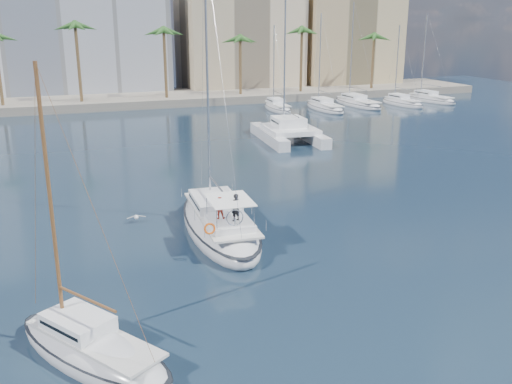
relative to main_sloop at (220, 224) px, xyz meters
name	(u,v)px	position (x,y,z in m)	size (l,w,h in m)	color
ground	(265,247)	(1.74, -3.12, -0.55)	(160.00, 160.00, 0.00)	black
quay	(122,100)	(1.74, 57.88, 0.05)	(120.00, 14.00, 1.20)	gray
building_modern	(29,9)	(-10.26, 69.88, 13.45)	(42.00, 16.00, 28.00)	silver
building_beige	(239,34)	(23.74, 66.88, 9.45)	(20.00, 14.00, 20.00)	beige
building_tan_right	(345,39)	(43.74, 64.88, 8.45)	(18.00, 12.00, 18.00)	tan
palm_centre	(121,35)	(1.74, 53.88, 9.74)	(3.60, 3.60, 12.30)	brown
palm_right	(335,33)	(35.74, 53.88, 9.74)	(3.60, 3.60, 12.30)	brown
main_sloop	(220,224)	(0.00, 0.00, 0.00)	(4.65, 12.48, 18.19)	silver
small_sloop	(92,350)	(-8.45, -11.27, -0.12)	(6.64, 8.28, 11.78)	silver
catamaran	(289,130)	(14.86, 23.88, 0.58)	(6.56, 11.58, 16.33)	silver
seagull	(136,217)	(-4.48, 3.55, -0.16)	(1.21, 0.52, 0.22)	silver
moored_yacht_a	(277,110)	(21.74, 43.88, -0.55)	(2.72, 9.35, 11.90)	silver
moored_yacht_b	(325,110)	(28.24, 41.88, -0.55)	(3.14, 10.78, 13.72)	silver
moored_yacht_c	(358,106)	(34.74, 43.88, -0.55)	(3.55, 12.21, 15.54)	silver
moored_yacht_d	(402,105)	(41.24, 41.88, -0.55)	(2.72, 9.35, 11.90)	silver
moored_yacht_e	(430,101)	(47.74, 43.88, -0.55)	(3.14, 10.78, 13.72)	silver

